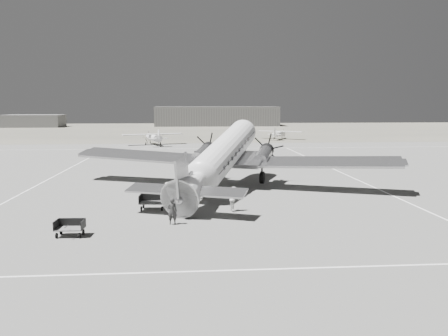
# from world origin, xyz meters

# --- Properties ---
(ground) EXTENTS (260.00, 260.00, 0.00)m
(ground) POSITION_xyz_m (0.00, 0.00, 0.00)
(ground) COLOR slate
(ground) RESTS_ON ground
(taxi_line_near) EXTENTS (60.00, 0.15, 0.01)m
(taxi_line_near) POSITION_xyz_m (0.00, -14.00, 0.01)
(taxi_line_near) COLOR white
(taxi_line_near) RESTS_ON ground
(taxi_line_right) EXTENTS (0.15, 80.00, 0.01)m
(taxi_line_right) POSITION_xyz_m (12.00, 0.00, 0.01)
(taxi_line_right) COLOR white
(taxi_line_right) RESTS_ON ground
(taxi_line_left) EXTENTS (0.15, 60.00, 0.01)m
(taxi_line_left) POSITION_xyz_m (-18.00, 10.00, 0.01)
(taxi_line_left) COLOR white
(taxi_line_left) RESTS_ON ground
(taxi_line_horizon) EXTENTS (90.00, 0.15, 0.01)m
(taxi_line_horizon) POSITION_xyz_m (0.00, 40.00, 0.01)
(taxi_line_horizon) COLOR white
(taxi_line_horizon) RESTS_ON ground
(grass_infield) EXTENTS (260.00, 90.00, 0.01)m
(grass_infield) POSITION_xyz_m (0.00, 95.00, 0.00)
(grass_infield) COLOR #6A6659
(grass_infield) RESTS_ON ground
(hangar_main) EXTENTS (42.00, 14.00, 6.60)m
(hangar_main) POSITION_xyz_m (5.00, 120.00, 3.30)
(hangar_main) COLOR slate
(hangar_main) RESTS_ON ground
(shed_secondary) EXTENTS (18.00, 10.00, 4.00)m
(shed_secondary) POSITION_xyz_m (-55.00, 115.00, 2.00)
(shed_secondary) COLOR #5C5C5C
(shed_secondary) RESTS_ON ground
(dc3_airliner) EXTENTS (34.88, 29.46, 5.65)m
(dc3_airliner) POSITION_xyz_m (-1.46, 4.20, 2.82)
(dc3_airliner) COLOR #ABABAD
(dc3_airliner) RESTS_ON ground
(light_plane_left) EXTENTS (13.20, 11.86, 2.28)m
(light_plane_left) POSITION_xyz_m (-10.84, 47.50, 1.14)
(light_plane_left) COLOR silver
(light_plane_left) RESTS_ON ground
(light_plane_right) EXTENTS (12.10, 11.30, 1.99)m
(light_plane_right) POSITION_xyz_m (14.58, 58.54, 1.00)
(light_plane_right) COLOR silver
(light_plane_right) RESTS_ON ground
(baggage_cart_near) EXTENTS (1.96, 1.45, 1.05)m
(baggage_cart_near) POSITION_xyz_m (-6.79, -2.37, 0.52)
(baggage_cart_near) COLOR #5C5C5C
(baggage_cart_near) RESTS_ON ground
(baggage_cart_far) EXTENTS (1.67, 1.22, 0.92)m
(baggage_cart_far) POSITION_xyz_m (-10.83, -8.26, 0.46)
(baggage_cart_far) COLOR #5C5C5C
(baggage_cart_far) RESTS_ON ground
(ground_crew) EXTENTS (0.60, 0.40, 1.63)m
(ground_crew) POSITION_xyz_m (-5.27, -6.25, 0.82)
(ground_crew) COLOR #292929
(ground_crew) RESTS_ON ground
(ramp_agent) EXTENTS (0.78, 0.93, 1.70)m
(ramp_agent) POSITION_xyz_m (-1.20, -3.14, 0.85)
(ramp_agent) COLOR silver
(ramp_agent) RESTS_ON ground
(passenger) EXTENTS (0.49, 0.74, 1.48)m
(passenger) POSITION_xyz_m (-5.88, 0.15, 0.74)
(passenger) COLOR silver
(passenger) RESTS_ON ground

